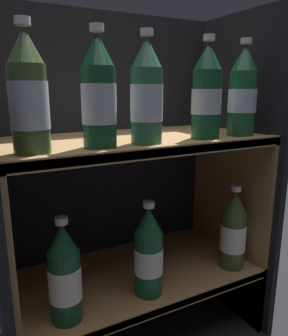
# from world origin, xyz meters

# --- Properties ---
(fridge_back_wall) EXTENTS (0.70, 0.02, 0.90)m
(fridge_back_wall) POSITION_xyz_m (0.00, 0.34, 0.45)
(fridge_back_wall) COLOR black
(fridge_back_wall) RESTS_ON ground_plane
(fridge_side_right) EXTENTS (0.02, 0.37, 0.90)m
(fridge_side_right) POSITION_xyz_m (0.34, 0.17, 0.45)
(fridge_side_right) COLOR black
(fridge_side_right) RESTS_ON ground_plane
(shelf_lower) EXTENTS (0.66, 0.33, 0.20)m
(shelf_lower) POSITION_xyz_m (0.00, 0.16, 0.17)
(shelf_lower) COLOR #9E7547
(shelf_lower) RESTS_ON ground_plane
(shelf_upper) EXTENTS (0.66, 0.33, 0.58)m
(shelf_upper) POSITION_xyz_m (0.00, 0.16, 0.42)
(shelf_upper) COLOR #9E7547
(shelf_upper) RESTS_ON ground_plane
(bottle_upper_front_0) EXTENTS (0.07, 0.07, 0.24)m
(bottle_upper_front_0) POSITION_xyz_m (-0.26, 0.07, 0.68)
(bottle_upper_front_0) COLOR #384C28
(bottle_upper_front_0) RESTS_ON shelf_upper
(bottle_upper_front_1) EXTENTS (0.07, 0.07, 0.24)m
(bottle_upper_front_1) POSITION_xyz_m (-0.13, 0.07, 0.68)
(bottle_upper_front_1) COLOR #144228
(bottle_upper_front_1) RESTS_ON shelf_upper
(bottle_upper_front_2) EXTENTS (0.07, 0.07, 0.24)m
(bottle_upper_front_2) POSITION_xyz_m (-0.02, 0.07, 0.68)
(bottle_upper_front_2) COLOR #285B42
(bottle_upper_front_2) RESTS_ON shelf_upper
(bottle_upper_front_3) EXTENTS (0.07, 0.07, 0.24)m
(bottle_upper_front_3) POSITION_xyz_m (0.14, 0.07, 0.68)
(bottle_upper_front_3) COLOR #144228
(bottle_upper_front_3) RESTS_ON shelf_upper
(bottle_upper_front_4) EXTENTS (0.07, 0.07, 0.24)m
(bottle_upper_front_4) POSITION_xyz_m (0.26, 0.07, 0.68)
(bottle_upper_front_4) COLOR #194C2D
(bottle_upper_front_4) RESTS_ON shelf_upper
(bottle_lower_front_0) EXTENTS (0.07, 0.07, 0.24)m
(bottle_lower_front_0) POSITION_xyz_m (-0.22, 0.07, 0.30)
(bottle_lower_front_0) COLOR #144228
(bottle_lower_front_0) RESTS_ON shelf_lower
(bottle_lower_front_1) EXTENTS (0.07, 0.07, 0.24)m
(bottle_lower_front_1) POSITION_xyz_m (-0.01, 0.07, 0.31)
(bottle_lower_front_1) COLOR #194C2D
(bottle_lower_front_1) RESTS_ON shelf_lower
(bottle_lower_front_2) EXTENTS (0.07, 0.07, 0.24)m
(bottle_lower_front_2) POSITION_xyz_m (0.26, 0.07, 0.30)
(bottle_lower_front_2) COLOR #384C28
(bottle_lower_front_2) RESTS_ON shelf_lower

